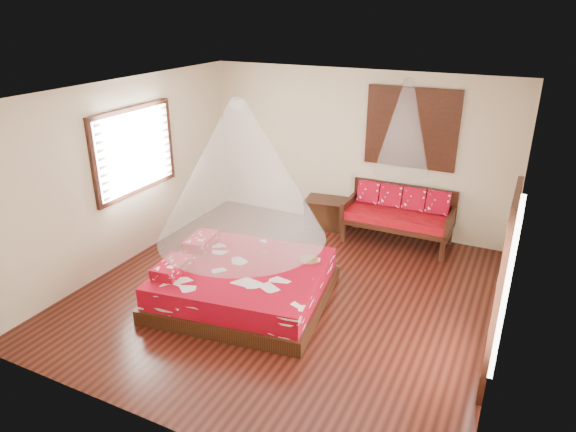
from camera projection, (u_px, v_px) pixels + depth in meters
name	position (u px, v px, depth m)	size (l,w,h in m)	color
room	(287.00, 201.00, 6.73)	(5.54, 5.54, 2.84)	black
bed	(243.00, 283.00, 7.03)	(2.49, 2.31, 0.65)	black
daybed	(399.00, 213.00, 8.66)	(1.79, 0.79, 0.95)	black
storage_chest	(326.00, 213.00, 9.36)	(0.82, 0.65, 0.52)	black
shutter_panel	(411.00, 128.00, 8.41)	(1.52, 0.06, 1.32)	black
window_left	(135.00, 151.00, 7.87)	(0.10, 1.74, 1.34)	black
glazed_door	(499.00, 291.00, 5.25)	(0.08, 1.02, 2.16)	black
wine_tray	(309.00, 257.00, 7.09)	(0.25, 0.25, 0.20)	brown
mosquito_net_main	(240.00, 172.00, 6.41)	(2.20, 2.20, 1.80)	white
mosquito_net_daybed	(405.00, 128.00, 7.98)	(0.87, 0.87, 1.50)	white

